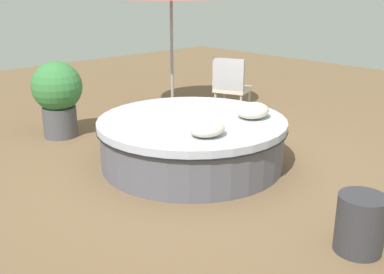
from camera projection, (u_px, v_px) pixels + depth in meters
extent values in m
plane|color=brown|center=(192.00, 164.00, 5.56)|extent=(16.00, 16.00, 0.00)
cylinder|color=#595966|center=(192.00, 145.00, 5.49)|extent=(2.18, 2.18, 0.48)
cylinder|color=black|center=(192.00, 126.00, 5.41)|extent=(2.25, 2.25, 0.02)
cylinder|color=#B2B7C6|center=(192.00, 122.00, 5.40)|extent=(2.24, 2.24, 0.09)
ellipsoid|color=beige|center=(207.00, 128.00, 4.74)|extent=(0.41, 0.35, 0.17)
ellipsoid|color=beige|center=(253.00, 110.00, 5.38)|extent=(0.42, 0.36, 0.19)
cylinder|color=#B7B7BC|center=(224.00, 99.00, 7.82)|extent=(0.04, 0.04, 0.42)
cylinder|color=#B7B7BC|center=(249.00, 102.00, 7.64)|extent=(0.04, 0.04, 0.42)
cylinder|color=#B7B7BC|center=(215.00, 105.00, 7.45)|extent=(0.04, 0.04, 0.42)
cylinder|color=#B7B7BC|center=(241.00, 108.00, 7.28)|extent=(0.04, 0.04, 0.42)
cube|color=silver|center=(233.00, 89.00, 7.47)|extent=(0.66, 0.67, 0.06)
cube|color=#B7B7BC|center=(228.00, 74.00, 7.19)|extent=(0.25, 0.51, 0.50)
cylinder|color=#262628|center=(173.00, 111.00, 7.73)|extent=(0.44, 0.44, 0.08)
cylinder|color=#99999E|center=(172.00, 48.00, 7.40)|extent=(0.05, 0.05, 2.19)
cylinder|color=#4C4C51|center=(60.00, 122.00, 6.51)|extent=(0.47, 0.47, 0.43)
sphere|color=#387A3D|center=(57.00, 86.00, 6.35)|extent=(0.70, 0.70, 0.70)
cylinder|color=#333338|center=(360.00, 224.00, 3.67)|extent=(0.39, 0.39, 0.49)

